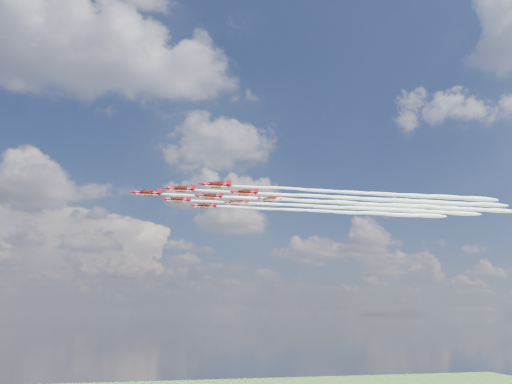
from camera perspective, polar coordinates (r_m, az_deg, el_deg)
The scene contains 9 objects.
jet_lead at distance 158.09m, azimuth 5.92°, elevation -1.02°, with size 105.42×7.87×2.31m.
jet_row2_port at distance 154.91m, azimuth 9.99°, elevation -0.62°, with size 105.42×7.87×2.31m.
jet_row2_starb at distance 167.58m, azimuth 8.18°, elevation -1.69°, with size 105.42×7.87×2.31m.
jet_row3_port at distance 152.55m, azimuth 14.21°, elevation -0.20°, with size 105.42×7.87×2.31m.
jet_row3_centre at distance 164.80m, azimuth 12.06°, elevation -1.32°, with size 105.42×7.87×2.31m.
jet_row3_starb at distance 177.31m, azimuth 10.21°, elevation -2.28°, with size 105.42×7.87×2.31m.
jet_row4_port at distance 162.82m, azimuth 16.04°, elevation -0.93°, with size 105.42×7.87×2.31m.
jet_row4_starb at distance 174.91m, azimuth 13.89°, elevation -1.93°, with size 105.42×7.87×2.31m.
jet_tail at distance 173.26m, azimuth 17.66°, elevation -1.57°, with size 105.42×7.87×2.31m.
Camera 1 is at (-25.60, -143.57, 53.22)m, focal length 35.00 mm.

